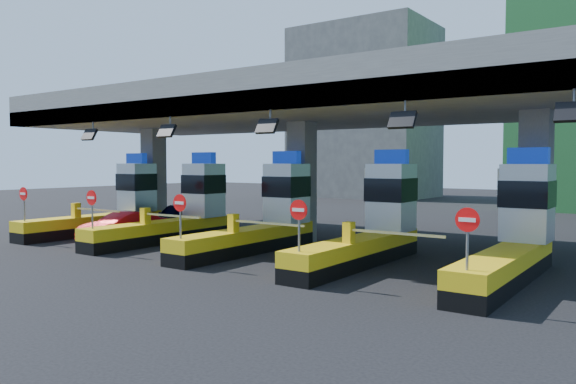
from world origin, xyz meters
The scene contains 10 objects.
ground centered at (0.00, 0.00, 0.00)m, with size 120.00×120.00×0.00m, color black.
toll_canopy centered at (0.00, 2.87, 6.13)m, with size 28.00×12.09×7.00m.
toll_lane_far_left centered at (-10.00, 0.28, 1.40)m, with size 4.43×8.00×4.16m.
toll_lane_left centered at (-5.00, 0.28, 1.40)m, with size 4.43×8.00×4.16m.
toll_lane_center centered at (0.00, 0.28, 1.40)m, with size 4.43×8.00×4.16m.
toll_lane_right centered at (5.00, 0.28, 1.40)m, with size 4.43×8.00×4.16m.
toll_lane_far_right centered at (10.00, 0.28, 1.40)m, with size 4.43×8.00×4.16m.
bg_building_concrete centered at (-14.00, 36.00, 9.00)m, with size 14.00×10.00×18.00m, color #4C4C49.
van centered at (-6.94, 2.07, 0.81)m, with size 1.91×4.74×1.61m, color black.
red_car centered at (-7.02, -1.52, 0.68)m, with size 1.43×4.10×1.35m, color #A90D15.
Camera 1 is at (14.30, -18.34, 3.65)m, focal length 35.00 mm.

